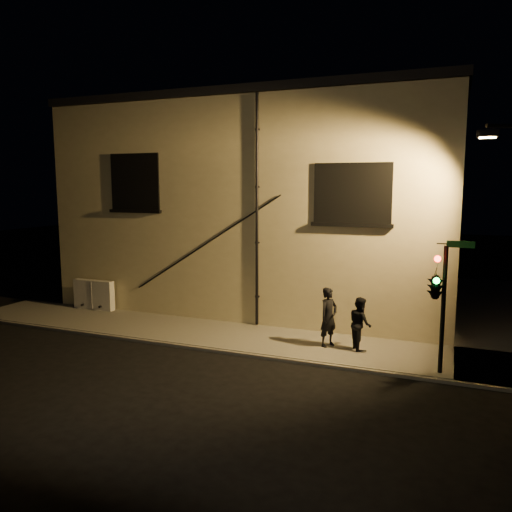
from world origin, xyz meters
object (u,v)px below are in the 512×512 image
at_px(traffic_signal, 436,285).
at_px(pedestrian_b, 360,323).
at_px(utility_cabinet, 94,295).
at_px(pedestrian_a, 329,317).

bearing_deg(traffic_signal, pedestrian_b, 149.63).
height_order(utility_cabinet, pedestrian_a, pedestrian_a).
xyz_separation_m(utility_cabinet, pedestrian_b, (11.25, -1.11, 0.22)).
bearing_deg(utility_cabinet, traffic_signal, -10.16).
relative_size(pedestrian_a, pedestrian_b, 1.14).
bearing_deg(pedestrian_b, traffic_signal, -149.20).
height_order(utility_cabinet, pedestrian_b, pedestrian_b).
bearing_deg(pedestrian_a, pedestrian_b, -57.91).
height_order(utility_cabinet, traffic_signal, traffic_signal).
xyz_separation_m(pedestrian_a, pedestrian_b, (1.00, 0.05, -0.12)).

